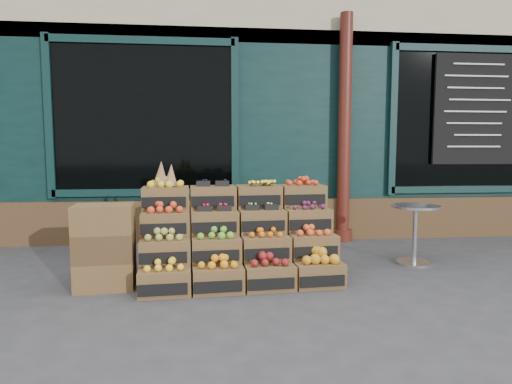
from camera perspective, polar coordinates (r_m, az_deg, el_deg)
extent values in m
plane|color=#38383A|center=(4.17, 3.80, -12.61)|extent=(60.00, 60.00, 0.00)
cube|color=black|center=(9.20, -1.63, 12.41)|extent=(12.00, 6.00, 4.80)
cube|color=black|center=(6.20, 0.39, 7.39)|extent=(12.00, 0.12, 3.00)
cube|color=#4B331E|center=(6.21, 0.46, -3.73)|extent=(12.00, 0.18, 0.60)
cube|color=black|center=(6.18, -14.67, 9.55)|extent=(2.40, 0.06, 2.00)
cube|color=black|center=(7.23, 26.89, 8.52)|extent=(2.40, 0.06, 2.00)
cylinder|color=#4C1911|center=(6.25, 11.71, 8.18)|extent=(0.18, 0.18, 3.20)
cube|color=black|center=(7.17, 27.29, 9.73)|extent=(1.30, 0.04, 1.60)
cube|color=brown|center=(4.05, -12.06, -11.58)|extent=(0.49, 0.35, 0.23)
cube|color=black|center=(3.89, -12.16, -12.64)|extent=(0.43, 0.04, 0.10)
cube|color=yellow|center=(4.01, -12.10, -9.47)|extent=(0.39, 0.27, 0.07)
cube|color=brown|center=(4.06, -5.08, -11.44)|extent=(0.49, 0.35, 0.23)
cube|color=black|center=(3.90, -4.87, -12.50)|extent=(0.43, 0.04, 0.10)
cube|color=orange|center=(4.01, -5.10, -9.29)|extent=(0.39, 0.27, 0.08)
cube|color=brown|center=(4.12, 1.76, -11.15)|extent=(0.49, 0.35, 0.23)
cube|color=black|center=(3.97, 2.26, -12.17)|extent=(0.43, 0.04, 0.10)
cube|color=maroon|center=(4.08, 1.76, -8.99)|extent=(0.39, 0.27, 0.09)
cube|color=brown|center=(4.24, 8.28, -10.73)|extent=(0.49, 0.35, 0.23)
cube|color=black|center=(4.09, 9.03, -11.69)|extent=(0.43, 0.04, 0.10)
cube|color=#C27F19|center=(4.19, 8.32, -8.49)|extent=(0.39, 0.27, 0.11)
cube|color=brown|center=(4.18, -12.01, -7.73)|extent=(0.49, 0.35, 0.23)
cube|color=black|center=(4.02, -12.10, -8.62)|extent=(0.43, 0.04, 0.10)
cube|color=#939743|center=(4.14, -12.05, -5.64)|extent=(0.39, 0.27, 0.08)
cube|color=brown|center=(4.18, -5.33, -7.61)|extent=(0.49, 0.35, 0.23)
cube|color=black|center=(4.02, -5.14, -8.49)|extent=(0.43, 0.04, 0.10)
cube|color=#609D2B|center=(4.15, -5.35, -5.52)|extent=(0.39, 0.27, 0.08)
cube|color=brown|center=(4.25, 1.24, -7.40)|extent=(0.49, 0.35, 0.23)
cube|color=black|center=(4.09, 1.69, -8.24)|extent=(0.43, 0.04, 0.10)
cube|color=orange|center=(4.22, 1.24, -5.44)|extent=(0.39, 0.27, 0.06)
cube|color=brown|center=(4.36, 7.53, -7.10)|extent=(0.49, 0.35, 0.23)
cube|color=black|center=(4.21, 8.22, -7.90)|extent=(0.43, 0.04, 0.10)
cube|color=#D04A20|center=(4.33, 7.55, -5.11)|extent=(0.39, 0.27, 0.07)
cube|color=brown|center=(4.32, -11.97, -4.14)|extent=(0.49, 0.35, 0.23)
cube|color=black|center=(4.16, -12.05, -4.85)|extent=(0.43, 0.04, 0.10)
cube|color=red|center=(4.30, -12.01, -2.09)|extent=(0.39, 0.27, 0.08)
cube|color=brown|center=(4.33, -5.55, -4.03)|extent=(0.49, 0.35, 0.23)
cube|color=black|center=(4.17, -5.38, -4.73)|extent=(0.43, 0.04, 0.10)
cube|color=red|center=(4.31, -5.57, -2.30)|extent=(0.39, 0.27, 0.03)
cube|color=brown|center=(4.39, 0.76, -3.87)|extent=(0.49, 0.35, 0.23)
cube|color=black|center=(4.23, 1.18, -4.56)|extent=(0.43, 0.04, 0.10)
cube|color=#8ACB56|center=(4.37, 0.76, -2.19)|extent=(0.39, 0.27, 0.03)
cube|color=brown|center=(4.50, 6.83, -3.68)|extent=(0.49, 0.35, 0.23)
cube|color=black|center=(4.34, 7.46, -4.33)|extent=(0.43, 0.04, 0.10)
cube|color=#4C1735|center=(4.48, 6.85, -1.84)|extent=(0.39, 0.27, 0.06)
cube|color=brown|center=(4.49, -11.93, -0.79)|extent=(0.49, 0.35, 0.23)
cube|color=black|center=(4.32, -12.01, -1.35)|extent=(0.43, 0.04, 0.10)
cube|color=gold|center=(4.47, -11.97, 1.19)|extent=(0.39, 0.27, 0.08)
cube|color=brown|center=(4.49, -5.76, -0.69)|extent=(0.49, 0.35, 0.23)
cube|color=black|center=(4.33, -5.60, -1.24)|extent=(0.43, 0.04, 0.10)
cube|color=#141135|center=(4.48, -5.78, 0.96)|extent=(0.39, 0.27, 0.03)
cube|color=brown|center=(4.55, 0.31, -0.58)|extent=(0.49, 0.35, 0.23)
cube|color=black|center=(4.39, 0.70, -1.12)|extent=(0.43, 0.04, 0.10)
cube|color=yellow|center=(4.54, 0.31, 1.33)|extent=(0.39, 0.27, 0.07)
cube|color=brown|center=(4.66, 6.17, -0.47)|extent=(0.49, 0.35, 0.23)
cube|color=black|center=(4.50, 6.77, -0.99)|extent=(0.43, 0.04, 0.10)
cube|color=red|center=(4.65, 6.19, 1.37)|extent=(0.39, 0.27, 0.07)
cube|color=#4B331E|center=(4.27, -2.01, -10.56)|extent=(1.93, 0.45, 0.23)
cube|color=#4B331E|center=(4.43, -2.36, -8.41)|extent=(1.93, 0.45, 0.47)
cube|color=#4B331E|center=(4.59, -2.68, -6.42)|extent=(1.93, 0.45, 0.70)
cone|color=olive|center=(4.47, -12.56, 2.39)|extent=(0.16, 0.16, 0.27)
cone|color=olive|center=(4.50, -11.26, 2.21)|extent=(0.14, 0.14, 0.23)
cube|color=brown|center=(4.35, -19.40, -10.31)|extent=(0.56, 0.41, 0.27)
cube|color=#4B331E|center=(4.29, -19.52, -6.89)|extent=(0.56, 0.41, 0.27)
cube|color=brown|center=(4.24, -19.63, -3.37)|extent=(0.56, 0.41, 0.27)
cylinder|color=silver|center=(5.31, 20.29, -8.82)|extent=(0.40, 0.40, 0.03)
cylinder|color=silver|center=(5.24, 20.41, -5.43)|extent=(0.05, 0.05, 0.65)
cylinder|color=silver|center=(5.19, 20.53, -1.80)|extent=(0.54, 0.54, 0.03)
imported|color=#1F6C30|center=(6.96, -16.43, 1.93)|extent=(0.69, 0.49, 1.78)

